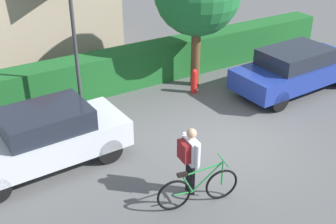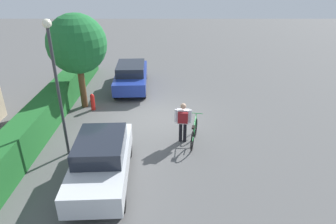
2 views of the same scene
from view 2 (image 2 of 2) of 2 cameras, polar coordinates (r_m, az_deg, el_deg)
ground_plane at (r=13.53m, az=-2.94°, el=-1.10°), size 60.00×60.00×0.00m
hedge_row at (r=14.20m, az=-21.19°, el=1.27°), size 14.56×0.90×1.27m
parked_car_near at (r=9.54m, az=-12.59°, el=-8.86°), size 4.03×1.81×1.48m
parked_car_far at (r=16.80m, az=-7.03°, el=6.98°), size 4.46×1.87×1.44m
bicycle at (r=11.50m, az=5.00°, el=-4.03°), size 1.80×0.56×1.01m
person_rider at (r=11.24m, az=2.88°, el=-1.41°), size 0.38×0.65×1.61m
street_lamp at (r=10.32m, az=-20.70°, el=6.76°), size 0.28×0.28×4.75m
tree_kerbside at (r=14.25m, az=-17.01°, el=12.28°), size 2.67×2.67×4.41m
fire_hydrant at (r=14.56m, az=-14.20°, el=1.92°), size 0.20×0.20×0.81m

